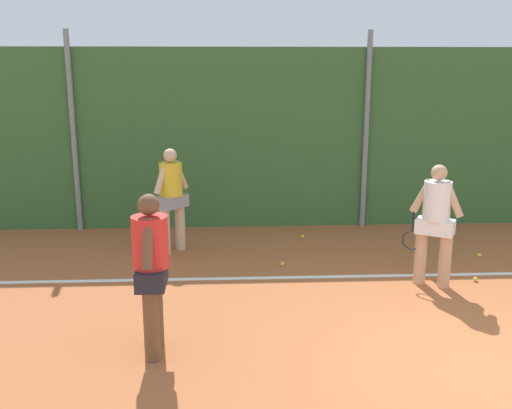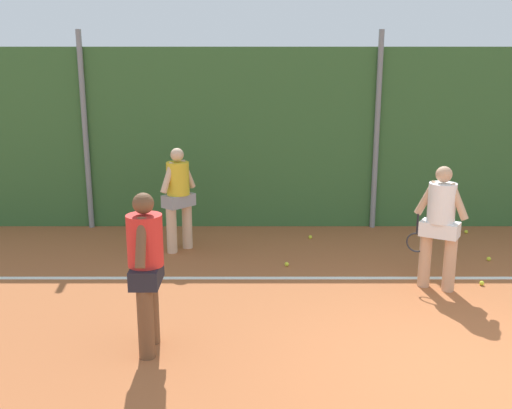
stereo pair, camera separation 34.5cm
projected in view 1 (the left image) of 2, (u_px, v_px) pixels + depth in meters
ground_plane at (429, 307)px, 7.44m from camera, size 28.66×28.66×0.00m
hedge_fence_backdrop at (364, 138)px, 10.93m from camera, size 18.63×0.25×3.34m
fence_post_left at (73, 133)px, 10.47m from camera, size 0.10×0.10×3.64m
fence_post_center at (366, 131)px, 10.73m from camera, size 0.10×0.10×3.64m
court_baseline_paint at (403, 275)px, 8.53m from camera, size 13.61×0.10×0.01m
player_foreground_near at (151, 266)px, 6.05m from camera, size 0.38×0.81×1.76m
player_midcourt at (435, 219)px, 7.95m from camera, size 0.73×0.51×1.72m
player_backcourt_far at (171, 195)px, 9.40m from camera, size 0.56×0.57×1.72m
tennis_ball_0 at (479, 255)px, 9.33m from camera, size 0.07×0.07×0.07m
tennis_ball_2 at (282, 264)px, 8.93m from camera, size 0.07×0.07×0.07m
tennis_ball_6 at (446, 251)px, 9.52m from camera, size 0.07×0.07×0.07m
tennis_ball_7 at (454, 229)px, 10.81m from camera, size 0.07×0.07×0.07m
tennis_ball_8 at (475, 279)px, 8.29m from camera, size 0.07×0.07×0.07m
tennis_ball_12 at (302, 236)px, 10.34m from camera, size 0.07×0.07×0.07m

